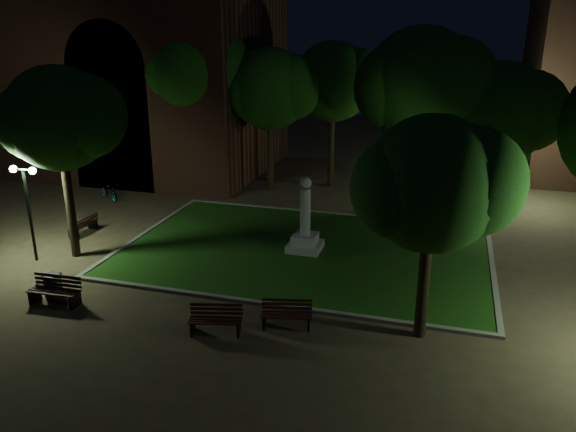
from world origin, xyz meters
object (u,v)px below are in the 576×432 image
object	(u,v)px
trash_bin	(53,285)
bench_near_right	(287,315)
bench_far_side	(401,204)
bicycle	(109,191)
bench_left_side	(84,226)
monument	(305,230)
bench_west_near	(55,291)
bench_near_left	(216,320)

from	to	relation	value
trash_bin	bench_near_right	bearing A→B (deg)	1.59
bench_near_right	bench_far_side	world-z (taller)	bench_far_side
bench_far_side	bicycle	world-z (taller)	bench_far_side
trash_bin	bicycle	size ratio (longest dim) A/B	0.47
bench_left_side	trash_bin	distance (m)	6.27
monument	bench_far_side	size ratio (longest dim) A/B	1.76
monument	bench_west_near	distance (m)	9.97
monument	bench_west_near	bearing A→B (deg)	-135.37
monument	bench_near_left	world-z (taller)	monument
monument	bench_left_side	size ratio (longest dim) A/B	2.03
bench_west_near	bench_left_side	xyz separation A→B (m)	(-3.20, 6.14, -0.06)
bench_west_near	bench_far_side	world-z (taller)	bench_west_near
monument	trash_bin	world-z (taller)	monument
monument	bench_left_side	bearing A→B (deg)	-175.25
bench_near_right	bicycle	bearing A→B (deg)	128.65
bench_left_side	monument	bearing A→B (deg)	96.10
bench_west_near	bench_far_side	xyz separation A→B (m)	(10.47, 13.50, -0.02)
bench_far_side	trash_bin	bearing A→B (deg)	62.66
bench_near_left	bench_near_right	xyz separation A→B (m)	(2.02, 0.96, -0.01)
bench_far_side	bicycle	bearing A→B (deg)	21.08
bench_near_right	bench_left_side	size ratio (longest dim) A/B	1.08
bench_near_left	bench_west_near	size ratio (longest dim) A/B	0.95
bench_near_right	trash_bin	distance (m)	8.59
bench_left_side	bench_near_left	bearing A→B (deg)	56.89
trash_bin	bicycle	world-z (taller)	bicycle
bench_near_left	bicycle	size ratio (longest dim) A/B	0.98
bench_left_side	bench_west_near	bearing A→B (deg)	28.87
bench_west_near	bench_left_side	bearing A→B (deg)	114.93
monument	bench_far_side	bearing A→B (deg)	62.47
monument	bicycle	size ratio (longest dim) A/B	1.80
bench_near_left	bench_left_side	world-z (taller)	bench_near_left
bench_near_right	bench_left_side	bearing A→B (deg)	141.37
bench_near_left	bench_west_near	bearing A→B (deg)	163.75
monument	bench_near_right	world-z (taller)	monument
bench_near_left	trash_bin	distance (m)	6.61
bench_near_left	bench_left_side	distance (m)	11.27
bicycle	bench_near_left	bearing A→B (deg)	-104.59
bench_left_side	bench_far_side	distance (m)	15.53
bench_near_left	bench_far_side	distance (m)	14.42
bench_west_near	bench_far_side	distance (m)	17.09
bench_near_right	bench_west_near	distance (m)	8.15
bench_near_left	bench_far_side	xyz separation A→B (m)	(4.38, 13.73, 0.02)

